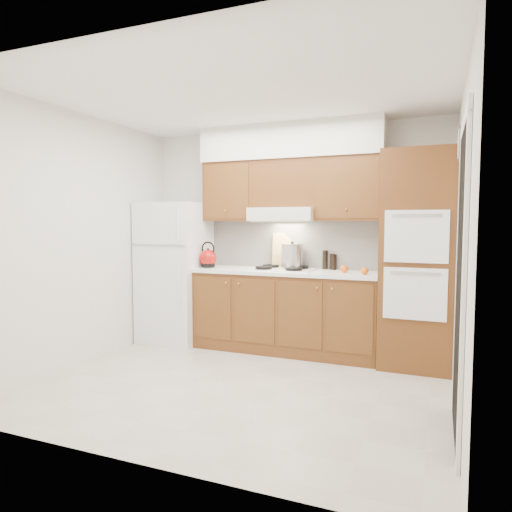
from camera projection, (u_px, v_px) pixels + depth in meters
The scene contains 26 objects.
floor at pixel (242, 384), 4.18m from camera, with size 3.60×3.60×0.00m, color #B9B2A2.
ceiling at pixel (241, 94), 3.98m from camera, with size 3.60×3.60×0.00m, color white.
wall_back at pixel (292, 238), 5.47m from camera, with size 3.60×0.02×2.60m, color silver.
wall_left at pixel (84, 240), 4.75m from camera, with size 0.02×3.00×2.60m, color silver.
wall_right at pixel (461, 247), 3.41m from camera, with size 0.02×3.00×2.60m, color silver.
fridge at pixel (175, 272), 5.69m from camera, with size 0.75×0.72×1.72m, color white.
base_cabinets at pixel (286, 312), 5.24m from camera, with size 2.11×0.60×0.90m, color brown.
countertop at pixel (286, 272), 5.20m from camera, with size 2.13×0.62×0.04m, color white.
backsplash at pixel (293, 244), 5.45m from camera, with size 2.11×0.03×0.56m, color white.
oven_cabinet at pixel (417, 260), 4.65m from camera, with size 0.70×0.65×2.20m, color brown.
upper_cab_left at pixel (232, 192), 5.54m from camera, with size 0.63×0.33×0.70m, color brown.
upper_cab_right at pixel (350, 189), 5.01m from camera, with size 0.73×0.33×0.70m, color brown.
range_hood at pixel (284, 214), 5.25m from camera, with size 0.75×0.45×0.15m, color silver.
upper_cab_over_hood at pixel (286, 184), 5.28m from camera, with size 0.75×0.33×0.55m, color brown.
soffit at pixel (290, 142), 5.21m from camera, with size 2.13×0.36×0.40m, color silver.
cooktop at pixel (282, 269), 5.24m from camera, with size 0.74×0.50×0.01m, color white.
doorway at pixel (461, 286), 3.11m from camera, with size 0.02×0.90×2.10m, color black.
wall_clock at pixel (460, 144), 3.86m from camera, with size 0.30×0.30×0.02m, color #3F3833.
kettle at pixel (208, 258), 5.48m from camera, with size 0.21×0.21×0.21m, color #9C0F0B.
cutting_board at pixel (286, 251), 5.44m from camera, with size 0.33×0.02×0.44m, color tan.
stock_pot at pixel (292, 256), 5.29m from camera, with size 0.25×0.25×0.26m, color silver.
condiment_a at pixel (325, 260), 5.28m from camera, with size 0.06×0.06×0.22m, color black.
condiment_b at pixel (332, 262), 5.25m from camera, with size 0.06×0.06×0.18m, color black.
condiment_c at pixel (334, 262), 5.23m from camera, with size 0.06×0.06×0.18m, color black.
orange_near at pixel (365, 271), 4.74m from camera, with size 0.08×0.08×0.08m, color orange.
orange_far at pixel (344, 269), 4.93m from camera, with size 0.08×0.08×0.08m, color orange.
Camera 1 is at (1.65, -3.73, 1.49)m, focal length 32.00 mm.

